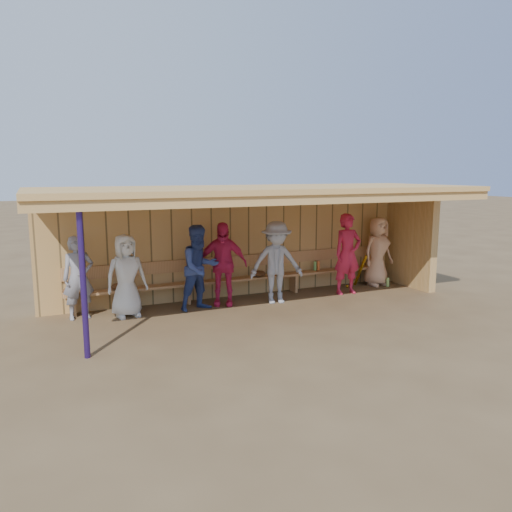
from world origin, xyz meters
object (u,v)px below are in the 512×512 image
at_px(player_e, 276,262).
at_px(player_d, 222,264).
at_px(player_b, 126,276).
at_px(bench, 242,274).
at_px(player_g, 347,254).
at_px(player_h, 378,251).
at_px(player_c, 200,268).
at_px(player_a, 78,278).

bearing_deg(player_e, player_d, 177.83).
bearing_deg(player_b, bench, 3.08).
xyz_separation_m(player_d, player_g, (2.98, -0.23, 0.05)).
distance_m(player_h, bench, 3.53).
xyz_separation_m(player_d, player_h, (4.15, 0.18, -0.03)).
distance_m(player_e, player_g, 1.86).
xyz_separation_m(player_b, player_d, (1.99, 0.04, 0.07)).
relative_size(player_d, player_g, 0.95).
bearing_deg(player_b, player_d, -7.02).
bearing_deg(player_d, player_e, 8.86).
relative_size(player_d, player_h, 1.04).
bearing_deg(player_d, player_g, 19.48).
distance_m(player_b, player_c, 1.45).
xyz_separation_m(player_a, player_e, (3.97, -0.48, 0.08)).
relative_size(player_g, bench, 0.24).
height_order(player_a, player_g, player_g).
relative_size(player_a, player_e, 0.91).
bearing_deg(player_e, player_b, -171.83).
distance_m(player_a, bench, 3.53).
distance_m(player_a, player_h, 7.01).
xyz_separation_m(player_g, player_h, (1.18, 0.41, -0.08)).
bearing_deg(player_c, player_b, 162.02).
bearing_deg(player_b, player_g, -10.44).
distance_m(player_a, player_c, 2.33).
height_order(player_b, player_c, player_c).
height_order(player_g, bench, player_g).
xyz_separation_m(player_b, player_e, (3.11, -0.26, 0.07)).
bearing_deg(player_c, player_h, -8.76).
relative_size(player_e, player_h, 1.04).
distance_m(player_a, player_b, 0.89).
height_order(player_g, player_h, player_g).
bearing_deg(player_a, player_b, -20.86).
relative_size(player_e, bench, 0.23).
bearing_deg(player_b, player_c, -13.23).
bearing_deg(player_c, player_a, 158.31).
relative_size(player_b, player_g, 0.87).
xyz_separation_m(player_c, player_d, (0.55, 0.17, 0.01)).
bearing_deg(player_d, player_h, 26.43).
relative_size(player_a, player_d, 0.91).
bearing_deg(player_g, player_c, -179.26).
distance_m(player_c, player_h, 4.72).
bearing_deg(bench, player_a, -175.02).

